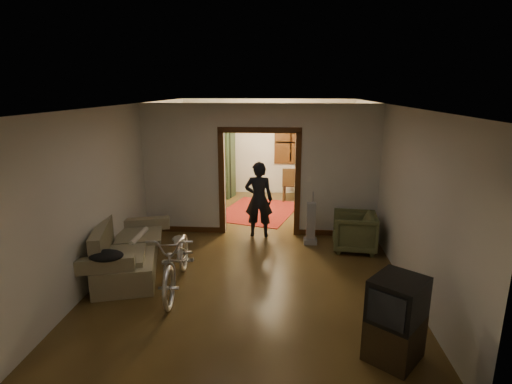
# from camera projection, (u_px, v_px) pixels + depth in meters

# --- Properties ---
(floor) EXTENTS (5.00, 8.50, 0.01)m
(floor) POSITION_uv_depth(u_px,v_px,m) (257.00, 245.00, 8.10)
(floor) COLOR #3E2C13
(floor) RESTS_ON ground
(ceiling) EXTENTS (5.00, 8.50, 0.01)m
(ceiling) POSITION_uv_depth(u_px,v_px,m) (257.00, 105.00, 7.39)
(ceiling) COLOR white
(ceiling) RESTS_ON floor
(wall_back) EXTENTS (5.00, 0.02, 2.80)m
(wall_back) POSITION_uv_depth(u_px,v_px,m) (267.00, 147.00, 11.85)
(wall_back) COLOR beige
(wall_back) RESTS_ON floor
(wall_left) EXTENTS (0.02, 8.50, 2.80)m
(wall_left) POSITION_uv_depth(u_px,v_px,m) (132.00, 176.00, 7.92)
(wall_left) COLOR beige
(wall_left) RESTS_ON floor
(wall_right) EXTENTS (0.02, 8.50, 2.80)m
(wall_right) POSITION_uv_depth(u_px,v_px,m) (388.00, 180.00, 7.57)
(wall_right) COLOR beige
(wall_right) RESTS_ON floor
(partition_wall) EXTENTS (5.00, 0.14, 2.80)m
(partition_wall) POSITION_uv_depth(u_px,v_px,m) (260.00, 170.00, 8.47)
(partition_wall) COLOR beige
(partition_wall) RESTS_ON floor
(door_casing) EXTENTS (1.74, 0.20, 2.32)m
(door_casing) POSITION_uv_depth(u_px,v_px,m) (260.00, 184.00, 8.55)
(door_casing) COLOR #3E210E
(door_casing) RESTS_ON floor
(far_window) EXTENTS (0.98, 0.06, 1.28)m
(far_window) POSITION_uv_depth(u_px,v_px,m) (291.00, 142.00, 11.72)
(far_window) COLOR black
(far_window) RESTS_ON wall_back
(chandelier) EXTENTS (0.24, 0.24, 0.24)m
(chandelier) POSITION_uv_depth(u_px,v_px,m) (264.00, 119.00, 9.92)
(chandelier) COLOR #FFE0A5
(chandelier) RESTS_ON ceiling
(light_switch) EXTENTS (0.08, 0.01, 0.12)m
(light_switch) POSITION_uv_depth(u_px,v_px,m) (309.00, 179.00, 8.36)
(light_switch) COLOR silver
(light_switch) RESTS_ON partition_wall
(sofa) EXTENTS (1.44, 2.21, 0.94)m
(sofa) POSITION_uv_depth(u_px,v_px,m) (127.00, 245.00, 6.87)
(sofa) COLOR #6B6647
(sofa) RESTS_ON floor
(rolled_paper) EXTENTS (0.09, 0.75, 0.09)m
(rolled_paper) POSITION_uv_depth(u_px,v_px,m) (139.00, 236.00, 7.14)
(rolled_paper) COLOR beige
(rolled_paper) RESTS_ON sofa
(jacket) EXTENTS (0.52, 0.39, 0.15)m
(jacket) POSITION_uv_depth(u_px,v_px,m) (106.00, 256.00, 5.94)
(jacket) COLOR black
(jacket) RESTS_ON sofa
(bicycle) EXTENTS (0.83, 1.97, 1.01)m
(bicycle) POSITION_uv_depth(u_px,v_px,m) (177.00, 258.00, 6.27)
(bicycle) COLOR silver
(bicycle) RESTS_ON floor
(armchair) EXTENTS (0.90, 0.87, 0.75)m
(armchair) POSITION_uv_depth(u_px,v_px,m) (354.00, 232.00, 7.81)
(armchair) COLOR #4C512E
(armchair) RESTS_ON floor
(tv_stand) EXTENTS (0.79, 0.79, 0.54)m
(tv_stand) POSITION_uv_depth(u_px,v_px,m) (394.00, 338.00, 4.66)
(tv_stand) COLOR black
(tv_stand) RESTS_ON floor
(crt_tv) EXTENTS (0.78, 0.79, 0.51)m
(crt_tv) POSITION_uv_depth(u_px,v_px,m) (398.00, 300.00, 4.54)
(crt_tv) COLOR black
(crt_tv) RESTS_ON tv_stand
(vacuum) EXTENTS (0.29, 0.24, 0.87)m
(vacuum) POSITION_uv_depth(u_px,v_px,m) (311.00, 223.00, 8.09)
(vacuum) COLOR gray
(vacuum) RESTS_ON floor
(person) EXTENTS (0.60, 0.40, 1.63)m
(person) POSITION_uv_depth(u_px,v_px,m) (259.00, 199.00, 8.44)
(person) COLOR black
(person) RESTS_ON floor
(oriental_rug) EXTENTS (2.30, 2.67, 0.02)m
(oriental_rug) POSITION_uv_depth(u_px,v_px,m) (258.00, 211.00, 10.33)
(oriental_rug) COLOR maroon
(oriental_rug) RESTS_ON floor
(locker) EXTENTS (1.11, 0.81, 1.99)m
(locker) POSITION_uv_depth(u_px,v_px,m) (216.00, 163.00, 11.57)
(locker) COLOR #24341F
(locker) RESTS_ON floor
(globe) EXTENTS (0.26, 0.26, 0.26)m
(globe) POSITION_uv_depth(u_px,v_px,m) (215.00, 130.00, 11.33)
(globe) COLOR #1E5972
(globe) RESTS_ON locker
(desk) EXTENTS (1.05, 0.79, 0.69)m
(desk) POSITION_uv_depth(u_px,v_px,m) (300.00, 187.00, 11.42)
(desk) COLOR #322210
(desk) RESTS_ON floor
(desk_chair) EXTENTS (0.54, 0.54, 0.96)m
(desk_chair) POSITION_uv_depth(u_px,v_px,m) (290.00, 184.00, 11.20)
(desk_chair) COLOR #322210
(desk_chair) RESTS_ON floor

